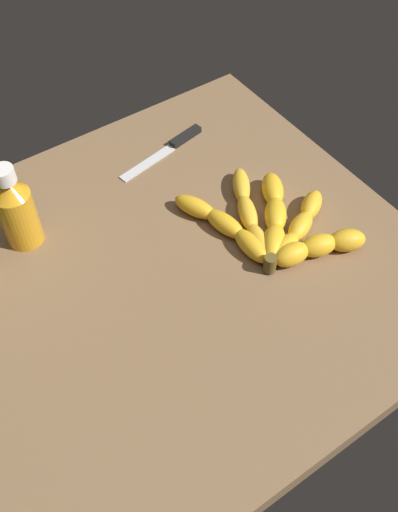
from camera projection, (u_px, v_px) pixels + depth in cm
name	position (u px, v px, depth cm)	size (l,w,h in cm)	color
ground_plane	(171.00, 275.00, 92.55)	(76.53, 71.78, 4.17)	brown
banana_bunch	(273.00, 225.00, 94.13)	(22.83, 26.95, 3.68)	gold
honey_bottle	(16.00, 209.00, 89.19)	(5.81, 5.81, 15.29)	orange
butter_knife	(169.00, 148.00, 107.51)	(19.12, 5.21, 1.20)	silver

